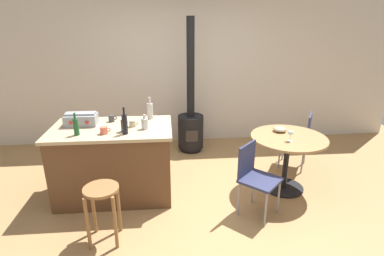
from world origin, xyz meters
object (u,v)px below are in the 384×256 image
object	(u,v)px
folding_chair_near	(300,136)
bottle_3	(124,125)
wine_glass	(291,133)
dining_table	(287,149)
kitchen_island	(114,161)
bottle_4	(145,123)
cup_1	(104,130)
serving_bowl	(280,129)
bottle_2	(150,111)
wooden_stool	(102,201)
cup_0	(112,118)
wood_stove	(191,121)
cup_2	(132,124)
bottle_0	(76,127)
bottle_1	(125,124)
folding_chair_far	(255,174)
toolbox	(81,119)

from	to	relation	value
folding_chair_near	bottle_3	size ratio (longest dim) A/B	4.53
wine_glass	dining_table	bearing A→B (deg)	72.29
kitchen_island	bottle_4	distance (m)	0.69
cup_1	serving_bowl	world-z (taller)	cup_1
kitchen_island	bottle_2	world-z (taller)	bottle_2
serving_bowl	wooden_stool	bearing A→B (deg)	-154.66
cup_0	folding_chair_near	bearing A→B (deg)	6.71
wood_stove	bottle_2	xyz separation A→B (m)	(-0.63, -1.04, 0.52)
bottle_2	wood_stove	bearing A→B (deg)	58.93
wood_stove	wine_glass	distance (m)	1.94
wood_stove	serving_bowl	xyz separation A→B (m)	(1.11, -1.21, 0.26)
serving_bowl	cup_2	bearing A→B (deg)	-175.98
wood_stove	bottle_0	size ratio (longest dim) A/B	8.43
cup_2	wine_glass	xyz separation A→B (m)	(1.94, -0.21, -0.11)
wooden_stool	bottle_1	xyz separation A→B (m)	(0.19, 0.65, 0.59)
bottle_3	serving_bowl	distance (m)	2.05
kitchen_island	cup_1	xyz separation A→B (m)	(-0.04, -0.22, 0.51)
wooden_stool	bottle_3	size ratio (longest dim) A/B	3.22
wooden_stool	wood_stove	distance (m)	2.50
wooden_stool	cup_2	world-z (taller)	cup_2
kitchen_island	folding_chair_far	distance (m)	1.77
cup_1	serving_bowl	distance (m)	2.28
folding_chair_far	serving_bowl	bearing A→B (deg)	52.91
cup_1	cup_2	world-z (taller)	cup_1
cup_2	cup_1	bearing A→B (deg)	-144.24
toolbox	bottle_4	distance (m)	0.83
wood_stove	folding_chair_near	bearing A→B (deg)	-26.89
wood_stove	toolbox	bearing A→B (deg)	-140.26
bottle_2	serving_bowl	distance (m)	1.76
bottle_2	bottle_4	bearing A→B (deg)	-96.90
wooden_stool	folding_chair_near	world-z (taller)	folding_chair_near
folding_chair_near	cup_1	world-z (taller)	cup_1
wooden_stool	bottle_4	size ratio (longest dim) A/B	3.42
toolbox	bottle_0	size ratio (longest dim) A/B	1.45
cup_1	wine_glass	size ratio (longest dim) A/B	0.86
folding_chair_near	serving_bowl	world-z (taller)	folding_chair_near
bottle_0	serving_bowl	size ratio (longest dim) A/B	1.48
dining_table	bottle_4	bearing A→B (deg)	-178.94
kitchen_island	wine_glass	size ratio (longest dim) A/B	10.30
folding_chair_near	bottle_0	distance (m)	3.17
bottle_0	bottle_4	size ratio (longest dim) A/B	1.46
folding_chair_far	bottle_1	distance (m)	1.61
kitchen_island	wooden_stool	world-z (taller)	kitchen_island
bottle_3	bottle_0	bearing A→B (deg)	-171.47
folding_chair_far	cup_0	size ratio (longest dim) A/B	7.71
wooden_stool	folding_chair_far	xyz separation A→B (m)	(1.67, 0.35, 0.03)
kitchen_island	bottle_4	xyz separation A→B (m)	(0.42, -0.10, 0.54)
wood_stove	bottle_0	bearing A→B (deg)	-132.30
wooden_stool	folding_chair_far	size ratio (longest dim) A/B	0.73
cup_0	wooden_stool	bearing A→B (deg)	-88.03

